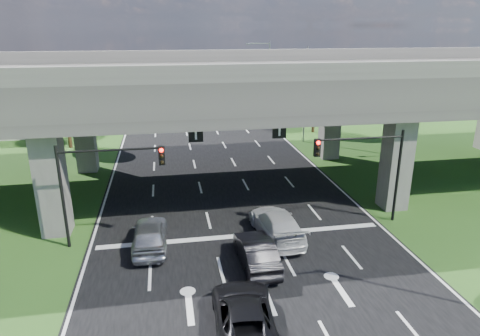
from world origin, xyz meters
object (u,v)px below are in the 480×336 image
object	(u,v)px
car_silver	(150,234)
car_trailing	(244,315)
signal_right	(367,161)
car_white	(277,224)
car_dark	(256,252)
streetlight_far	(302,88)
signal_left	(101,176)
streetlight_beyond	(266,72)

from	to	relation	value
car_silver	car_trailing	size ratio (longest dim) A/B	0.90
signal_right	car_white	world-z (taller)	signal_right
car_dark	car_trailing	distance (m)	5.11
car_silver	car_white	bearing A→B (deg)	-179.06
streetlight_far	car_dark	xyz separation A→B (m)	(-10.01, -23.91, -5.04)
streetlight_far	car_silver	distance (m)	26.57
car_dark	streetlight_far	bearing A→B (deg)	-113.93
car_white	car_dark	bearing A→B (deg)	54.60
car_dark	signal_right	bearing A→B (deg)	-154.75
car_dark	car_white	xyz separation A→B (m)	(1.87, 2.91, 0.05)
signal_left	car_silver	distance (m)	4.23
streetlight_beyond	car_white	size ratio (longest dim) A/B	1.77
car_silver	car_dark	size ratio (longest dim) A/B	1.03
signal_right	signal_left	size ratio (longest dim) A/B	1.00
streetlight_far	car_trailing	bearing A→B (deg)	-111.92
streetlight_far	car_silver	xyz separation A→B (m)	(-15.50, -21.00, -4.99)
signal_right	car_dark	size ratio (longest dim) A/B	1.28
signal_left	car_white	bearing A→B (deg)	-5.51
signal_right	streetlight_far	bearing A→B (deg)	83.53
streetlight_far	car_silver	world-z (taller)	streetlight_far
streetlight_beyond	car_dark	bearing A→B (deg)	-104.08
car_dark	car_trailing	xyz separation A→B (m)	(-1.57, -4.87, -0.03)
streetlight_far	car_trailing	world-z (taller)	streetlight_far
signal_left	car_silver	world-z (taller)	signal_left
streetlight_far	car_dark	size ratio (longest dim) A/B	2.13
signal_left	car_trailing	xyz separation A→B (m)	(6.34, -8.72, -3.41)
streetlight_far	streetlight_beyond	xyz separation A→B (m)	(0.00, 16.00, 0.00)
car_white	signal_left	bearing A→B (deg)	-8.18
streetlight_beyond	signal_right	bearing A→B (deg)	-93.61
streetlight_beyond	car_trailing	xyz separation A→B (m)	(-11.58, -44.78, -5.07)
car_silver	car_white	world-z (taller)	car_silver
streetlight_beyond	car_dark	xyz separation A→B (m)	(-10.01, -39.91, -5.04)
signal_left	car_white	xyz separation A→B (m)	(9.78, -0.94, -3.34)
signal_right	car_trailing	distance (m)	13.20
signal_left	streetlight_far	world-z (taller)	streetlight_far
streetlight_beyond	car_silver	bearing A→B (deg)	-112.73
car_silver	car_trailing	bearing A→B (deg)	117.67
streetlight_far	car_white	distance (m)	23.07
car_silver	car_trailing	xyz separation A→B (m)	(3.92, -7.78, -0.08)
signal_left	car_white	size ratio (longest dim) A/B	1.06
car_dark	car_trailing	world-z (taller)	car_dark
streetlight_far	car_silver	bearing A→B (deg)	-126.43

